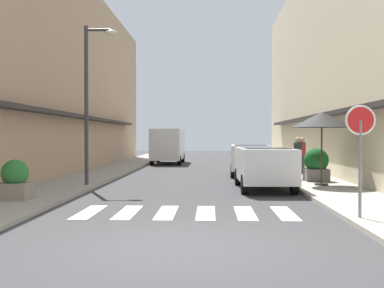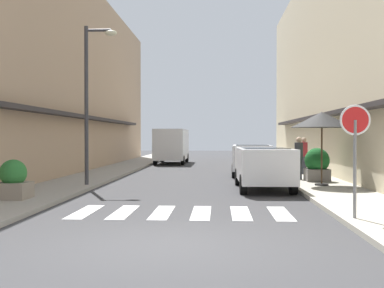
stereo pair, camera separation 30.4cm
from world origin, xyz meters
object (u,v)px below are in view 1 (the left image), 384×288
round_street_sign (360,132)px  cafe_umbrella (322,120)px  street_lamp (91,88)px  pedestrian_walking_near (302,155)px  pedestrian_walking_far (298,157)px  planter_midblock (316,165)px  delivery_van (168,143)px  parked_car_near (264,163)px  parked_car_mid (250,156)px  planter_corner (15,181)px

round_street_sign → cafe_umbrella: size_ratio=0.92×
street_lamp → pedestrian_walking_near: street_lamp is taller
round_street_sign → pedestrian_walking_far: (0.36, 9.29, -0.93)m
planter_midblock → delivery_van: bearing=116.9°
parked_car_near → cafe_umbrella: 2.62m
parked_car_mid → delivery_van: size_ratio=0.74×
cafe_umbrella → planter_corner: (-9.39, -4.17, -1.82)m
delivery_van → cafe_umbrella: size_ratio=2.08×
planter_corner → pedestrian_walking_near: bearing=43.8°
parked_car_near → cafe_umbrella: size_ratio=1.68×
planter_midblock → pedestrian_walking_near: pedestrian_walking_near is taller
round_street_sign → street_lamp: bearing=138.0°
parked_car_near → round_street_sign: size_ratio=1.82×
cafe_umbrella → delivery_van: bearing=113.8°
parked_car_mid → round_street_sign: round_street_sign is taller
cafe_umbrella → planter_midblock: (0.18, 1.66, -1.68)m
cafe_umbrella → pedestrian_walking_near: (0.27, 5.10, -1.43)m
round_street_sign → planter_midblock: bearing=83.7°
planter_midblock → pedestrian_walking_far: (-0.59, 0.72, 0.26)m
parked_car_mid → delivery_van: 11.13m
delivery_van → street_lamp: street_lamp is taller
planter_midblock → planter_corner: bearing=-148.6°
parked_car_near → delivery_van: bearing=106.6°
planter_corner → cafe_umbrella: bearing=24.0°
planter_midblock → parked_car_near: bearing=-137.6°
planter_midblock → round_street_sign: bearing=-96.3°
parked_car_near → pedestrian_walking_far: size_ratio=2.55×
round_street_sign → planter_midblock: (0.95, 8.57, -1.20)m
cafe_umbrella → planter_corner: bearing=-156.0°
round_street_sign → planter_midblock: 8.70m
parked_car_mid → pedestrian_walking_near: (2.37, -0.38, 0.09)m
planter_midblock → street_lamp: bearing=-167.7°
planter_corner → pedestrian_walking_far: 11.13m
planter_corner → pedestrian_walking_far: pedestrian_walking_far is taller
parked_car_near → planter_midblock: parked_car_near is taller
delivery_van → pedestrian_walking_near: 12.64m
round_street_sign → planter_corner: bearing=162.4°
parked_car_mid → street_lamp: size_ratio=0.70×
parked_car_mid → street_lamp: street_lamp is taller
delivery_van → planter_midblock: 15.56m
parked_car_near → pedestrian_walking_near: (2.37, 5.51, 0.09)m
parked_car_mid → pedestrian_walking_far: 3.53m
delivery_van → pedestrian_walking_near: size_ratio=3.19×
parked_car_near → planter_midblock: size_ratio=3.39×
street_lamp → pedestrian_walking_far: 8.63m
parked_car_mid → delivery_van: (-4.77, 10.05, 0.49)m
delivery_van → round_street_sign: 23.25m
pedestrian_walking_near → delivery_van: bearing=-69.5°
delivery_van → planter_corner: size_ratio=4.94×
parked_car_mid → pedestrian_walking_near: bearing=-9.2°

